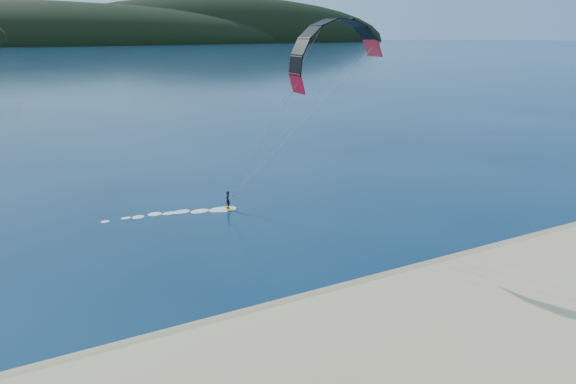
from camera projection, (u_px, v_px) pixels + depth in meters
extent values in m
plane|color=#071F3A|center=(321.00, 362.00, 22.39)|extent=(1800.00, 1800.00, 0.00)
cube|color=#968357|center=(280.00, 313.00, 26.20)|extent=(220.00, 2.50, 0.10)
ellipsoid|color=black|center=(11.00, 44.00, 613.53)|extent=(840.00, 280.00, 110.00)
ellipsoid|color=black|center=(227.00, 42.00, 777.00)|extent=(600.00, 240.00, 140.00)
cube|color=#C38F16|center=(228.00, 209.00, 41.70)|extent=(0.56, 1.32, 0.07)
imported|color=black|center=(228.00, 200.00, 41.44)|extent=(0.44, 0.62, 1.57)
cylinder|color=gray|center=(280.00, 139.00, 37.98)|extent=(0.02, 0.02, 14.38)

